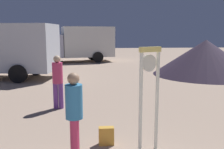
# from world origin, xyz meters

# --- Properties ---
(standing_clock) EXTENTS (0.48, 0.28, 2.14)m
(standing_clock) POSITION_xyz_m (0.87, 2.90, 1.30)
(standing_clock) COLOR white
(standing_clock) RESTS_ON ground_plane
(person_near_clock) EXTENTS (0.32, 0.32, 1.69)m
(person_near_clock) POSITION_xyz_m (-0.60, 2.70, 0.95)
(person_near_clock) COLOR #C33259
(person_near_clock) RESTS_ON ground_plane
(backpack) EXTENTS (0.33, 0.20, 0.40)m
(backpack) POSITION_xyz_m (0.04, 3.28, 0.19)
(backpack) COLOR gold
(backpack) RESTS_ON ground_plane
(person_distant) EXTENTS (0.33, 0.33, 1.72)m
(person_distant) POSITION_xyz_m (-1.33, 6.08, 0.96)
(person_distant) COLOR #6F3C94
(person_distant) RESTS_ON ground_plane
(box_truck_far) EXTENTS (6.73, 3.72, 2.98)m
(box_truck_far) POSITION_xyz_m (-1.22, 19.80, 1.61)
(box_truck_far) COLOR silver
(box_truck_far) RESTS_ON ground_plane
(dome_tent) EXTENTS (6.02, 6.02, 2.06)m
(dome_tent) POSITION_xyz_m (6.41, 12.11, 1.03)
(dome_tent) COLOR #2B2031
(dome_tent) RESTS_ON ground_plane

